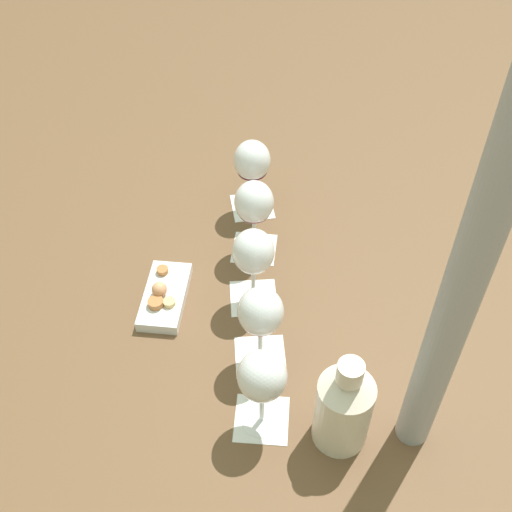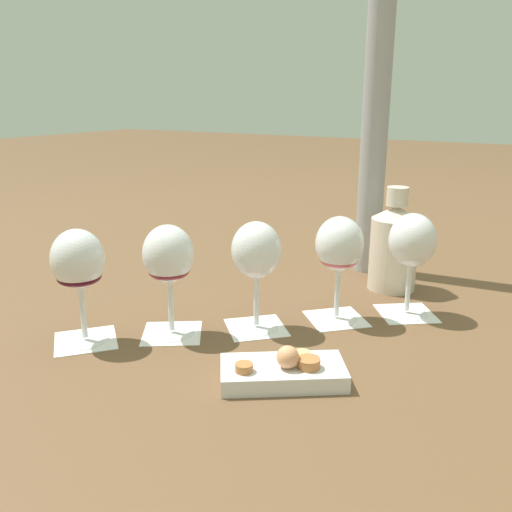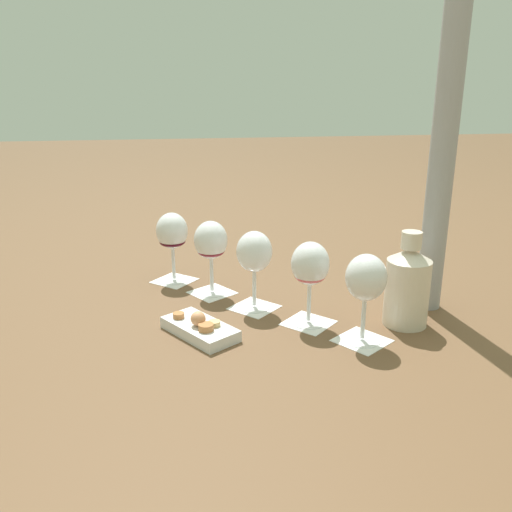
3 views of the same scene
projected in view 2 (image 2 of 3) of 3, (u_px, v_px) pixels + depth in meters
The scene contains 14 objects.
ground_plane at pixel (255, 326), 0.92m from camera, with size 8.00×8.00×0.00m, color brown.
tasting_card_0 at pixel (406, 313), 0.97m from camera, with size 0.13×0.13×0.00m.
tasting_card_1 at pixel (336, 319), 0.95m from camera, with size 0.13×0.13×0.00m.
tasting_card_2 at pixel (256, 327), 0.91m from camera, with size 0.13×0.13×0.00m.
tasting_card_3 at pixel (172, 333), 0.89m from camera, with size 0.13×0.13×0.00m.
tasting_card_4 at pixel (86, 340), 0.86m from camera, with size 0.13×0.13×0.00m.
wine_glass_0 at pixel (412, 245), 0.93m from camera, with size 0.08×0.08×0.18m.
wine_glass_1 at pixel (339, 249), 0.91m from camera, with size 0.08×0.08×0.18m.
wine_glass_2 at pixel (256, 256), 0.87m from camera, with size 0.08×0.08×0.18m.
wine_glass_3 at pixel (169, 260), 0.85m from camera, with size 0.08×0.08×0.18m.
wine_glass_4 at pixel (78, 265), 0.83m from camera, with size 0.08×0.08×0.18m.
ceramic_vase at pixel (394, 246), 1.07m from camera, with size 0.09×0.09×0.21m.
snack_dish at pixel (284, 371), 0.74m from camera, with size 0.19×0.16×0.06m.
umbrella_pole at pixel (377, 90), 1.11m from camera, with size 0.06×0.06×0.77m.
Camera 2 is at (-0.43, 0.73, 0.38)m, focal length 38.00 mm.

